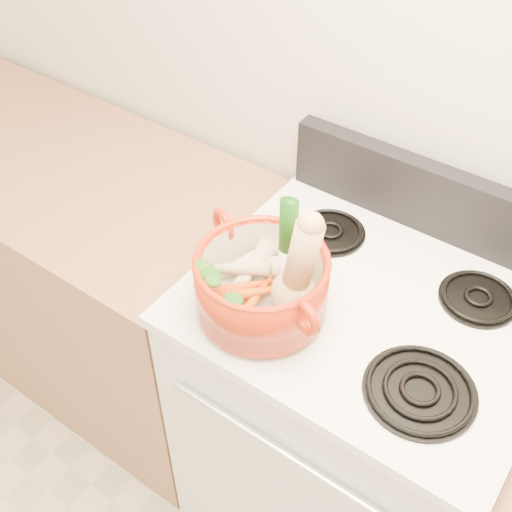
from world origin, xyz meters
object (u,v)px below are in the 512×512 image
Objects in this scene: stove_body at (349,421)px; squash at (295,265)px; leek at (287,246)px; dutch_oven at (262,284)px.

stove_body is 0.68m from squash.
stove_body is 3.66× the size of leek.
leek is (0.03, 0.05, 0.08)m from dutch_oven.
dutch_oven is 1.12× the size of leek.
squash is at bearing -49.26° from leek.
squash is (0.07, 0.02, 0.08)m from dutch_oven.
squash is at bearing 37.64° from dutch_oven.
stove_body is at bearing 65.56° from dutch_oven.
stove_body is 3.27× the size of dutch_oven.
squash reaches higher than stove_body.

